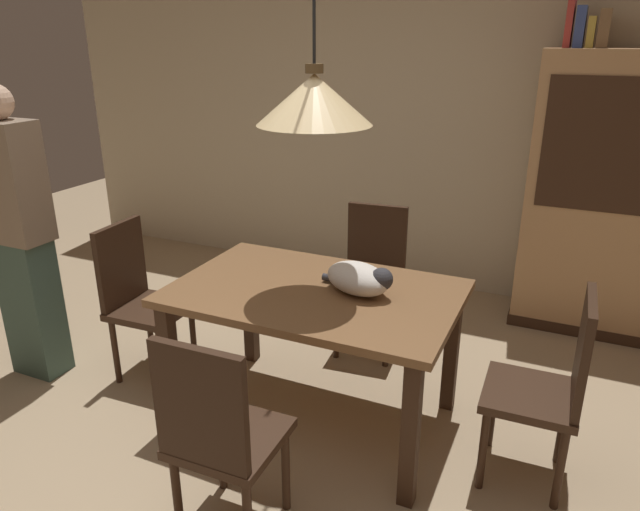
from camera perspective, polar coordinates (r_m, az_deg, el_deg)
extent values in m
plane|color=tan|center=(2.93, -7.33, -20.59)|extent=(10.00, 10.00, 0.00)
cube|color=beige|center=(4.68, 9.44, 14.53)|extent=(6.40, 0.10, 2.90)
cube|color=brown|center=(2.91, -0.49, -3.66)|extent=(1.40, 0.90, 0.04)
cube|color=#382316|center=(3.09, -14.32, -10.67)|extent=(0.07, 0.07, 0.71)
cube|color=#382316|center=(2.60, 8.75, -16.80)|extent=(0.07, 0.07, 0.71)
cube|color=#382316|center=(3.64, -6.78, -5.06)|extent=(0.07, 0.07, 0.71)
cube|color=#382316|center=(3.24, 12.64, -8.90)|extent=(0.07, 0.07, 0.71)
cube|color=#382316|center=(3.71, 4.74, -3.24)|extent=(0.44, 0.44, 0.04)
cube|color=#322014|center=(3.78, 5.54, 1.42)|extent=(0.38, 0.07, 0.48)
cylinder|color=#382316|center=(3.70, 1.59, -7.06)|extent=(0.04, 0.04, 0.41)
cylinder|color=#382316|center=(3.63, 6.45, -7.78)|extent=(0.04, 0.04, 0.41)
cylinder|color=#382316|center=(3.98, 2.99, -5.03)|extent=(0.04, 0.04, 0.41)
cylinder|color=#382316|center=(3.91, 7.51, -5.65)|extent=(0.04, 0.04, 0.41)
cube|color=#382316|center=(2.46, -8.69, -17.09)|extent=(0.41, 0.41, 0.04)
cube|color=#322014|center=(2.19, -11.58, -14.23)|extent=(0.38, 0.04, 0.48)
cylinder|color=#382316|center=(2.65, -3.35, -19.97)|extent=(0.04, 0.04, 0.41)
cylinder|color=#382316|center=(2.77, -9.59, -18.05)|extent=(0.04, 0.04, 0.41)
cylinder|color=#382316|center=(2.58, -13.66, -21.93)|extent=(0.04, 0.04, 0.41)
cube|color=#382316|center=(3.56, -16.04, -5.05)|extent=(0.42, 0.42, 0.04)
cube|color=#322014|center=(3.57, -18.75, -0.75)|extent=(0.05, 0.38, 0.48)
cylinder|color=#382316|center=(3.47, -15.14, -9.92)|extent=(0.04, 0.04, 0.41)
cylinder|color=#382316|center=(3.69, -12.20, -7.67)|extent=(0.04, 0.04, 0.41)
cylinder|color=#382316|center=(3.65, -19.23, -8.75)|extent=(0.04, 0.04, 0.41)
cylinder|color=#382316|center=(3.87, -16.19, -6.70)|extent=(0.04, 0.04, 0.41)
cube|color=#382316|center=(2.83, 19.70, -12.63)|extent=(0.41, 0.41, 0.04)
cube|color=#322014|center=(2.71, 24.18, -8.50)|extent=(0.05, 0.38, 0.48)
cylinder|color=#382316|center=(3.09, 16.39, -14.15)|extent=(0.04, 0.04, 0.41)
cylinder|color=#382316|center=(2.83, 15.51, -17.67)|extent=(0.04, 0.04, 0.41)
cylinder|color=#382316|center=(3.09, 22.46, -14.99)|extent=(0.04, 0.04, 0.41)
cylinder|color=#382316|center=(2.83, 22.26, -18.61)|extent=(0.04, 0.04, 0.41)
ellipsoid|color=silver|center=(2.84, 3.66, -2.23)|extent=(0.39, 0.32, 0.15)
sphere|color=#333338|center=(2.77, 5.99, -2.30)|extent=(0.11, 0.11, 0.11)
cylinder|color=#333338|center=(2.95, 1.90, -2.34)|extent=(0.18, 0.04, 0.04)
cone|color=beige|center=(2.66, -0.55, 14.90)|extent=(0.52, 0.52, 0.22)
cylinder|color=#513D23|center=(2.65, -0.56, 17.69)|extent=(0.08, 0.08, 0.04)
cube|color=tan|center=(4.29, 26.79, 4.91)|extent=(1.10, 0.44, 1.85)
cube|color=#382316|center=(4.00, 27.70, 9.23)|extent=(0.97, 0.01, 0.81)
cube|color=#382316|center=(4.58, 25.02, -5.78)|extent=(1.12, 0.45, 0.08)
cube|color=#B73833|center=(4.17, 23.06, 19.99)|extent=(0.04, 0.22, 0.28)
cube|color=#384C93|center=(4.17, 23.93, 19.60)|extent=(0.06, 0.24, 0.24)
cube|color=gold|center=(4.17, 24.80, 19.06)|extent=(0.04, 0.20, 0.18)
cube|color=brown|center=(4.17, 25.84, 19.19)|extent=(0.06, 0.24, 0.22)
cube|color=#3D564C|center=(3.87, -26.06, -4.52)|extent=(0.30, 0.20, 0.84)
cube|color=#84705B|center=(3.64, -27.90, 6.31)|extent=(0.36, 0.22, 0.67)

